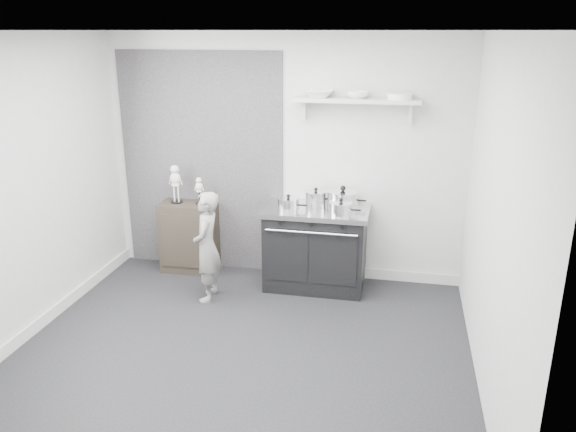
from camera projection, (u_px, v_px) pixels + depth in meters
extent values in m
plane|color=black|center=(241.00, 351.00, 4.97)|extent=(4.00, 4.00, 0.00)
cube|color=beige|center=(283.00, 158.00, 6.22)|extent=(4.00, 0.02, 2.70)
cube|color=beige|center=(136.00, 307.00, 2.87)|extent=(4.00, 0.02, 2.70)
cube|color=beige|center=(18.00, 192.00, 4.93)|extent=(0.02, 3.60, 2.70)
cube|color=beige|center=(495.00, 222.00, 4.16)|extent=(0.02, 3.60, 2.70)
cube|color=silver|center=(231.00, 30.00, 4.12)|extent=(4.00, 3.60, 0.02)
cube|color=black|center=(202.00, 164.00, 6.42)|extent=(1.90, 0.02, 2.50)
cube|color=silver|center=(368.00, 273.00, 6.42)|extent=(2.00, 0.03, 0.12)
cube|color=silver|center=(40.00, 323.00, 5.33)|extent=(0.03, 3.60, 0.12)
cube|color=silver|center=(357.00, 100.00, 5.74)|extent=(1.30, 0.26, 0.04)
cube|color=silver|center=(305.00, 110.00, 5.94)|extent=(0.03, 0.12, 0.20)
cube|color=silver|center=(411.00, 113.00, 5.73)|extent=(0.03, 0.12, 0.20)
cube|color=black|center=(316.00, 249.00, 6.13)|extent=(1.06, 0.64, 0.85)
cube|color=silver|center=(316.00, 210.00, 5.99)|extent=(1.12, 0.68, 0.05)
cube|color=black|center=(287.00, 257.00, 5.88)|extent=(0.45, 0.02, 0.55)
cube|color=black|center=(335.00, 260.00, 5.78)|extent=(0.45, 0.02, 0.55)
cylinder|color=silver|center=(311.00, 233.00, 5.71)|extent=(0.95, 0.02, 0.02)
cylinder|color=black|center=(281.00, 222.00, 5.76)|extent=(0.04, 0.03, 0.04)
cylinder|color=black|center=(311.00, 224.00, 5.69)|extent=(0.04, 0.03, 0.04)
cylinder|color=black|center=(342.00, 227.00, 5.63)|extent=(0.04, 0.03, 0.04)
cube|color=black|center=(190.00, 237.00, 6.55)|extent=(0.63, 0.37, 0.82)
imported|color=gray|center=(207.00, 247.00, 5.77)|extent=(0.31, 0.45, 1.17)
cylinder|color=silver|center=(288.00, 204.00, 5.90)|extent=(0.22, 0.22, 0.12)
cylinder|color=silver|center=(288.00, 198.00, 5.88)|extent=(0.23, 0.23, 0.02)
sphere|color=black|center=(288.00, 196.00, 5.87)|extent=(0.04, 0.04, 0.04)
cylinder|color=black|center=(302.00, 205.00, 5.87)|extent=(0.10, 0.02, 0.02)
cylinder|color=silver|center=(316.00, 198.00, 6.08)|extent=(0.23, 0.23, 0.13)
cylinder|color=silver|center=(316.00, 192.00, 6.06)|extent=(0.24, 0.24, 0.02)
sphere|color=black|center=(316.00, 189.00, 6.05)|extent=(0.04, 0.04, 0.04)
cylinder|color=black|center=(330.00, 199.00, 6.05)|extent=(0.10, 0.02, 0.02)
cylinder|color=silver|center=(343.00, 199.00, 6.00)|extent=(0.33, 0.33, 0.16)
cylinder|color=silver|center=(343.00, 192.00, 5.98)|extent=(0.34, 0.34, 0.02)
sphere|color=black|center=(343.00, 188.00, 5.96)|extent=(0.06, 0.06, 0.06)
cylinder|color=black|center=(362.00, 201.00, 5.96)|extent=(0.10, 0.02, 0.02)
cylinder|color=silver|center=(341.00, 209.00, 5.73)|extent=(0.23, 0.23, 0.12)
cylinder|color=silver|center=(341.00, 203.00, 5.71)|extent=(0.24, 0.24, 0.02)
sphere|color=black|center=(341.00, 200.00, 5.70)|extent=(0.04, 0.04, 0.04)
cylinder|color=black|center=(356.00, 210.00, 5.70)|extent=(0.10, 0.02, 0.02)
imported|color=white|center=(319.00, 94.00, 5.79)|extent=(0.31, 0.31, 0.08)
imported|color=white|center=(357.00, 95.00, 5.72)|extent=(0.23, 0.23, 0.07)
cylinder|color=white|center=(400.00, 96.00, 5.64)|extent=(0.25, 0.25, 0.06)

